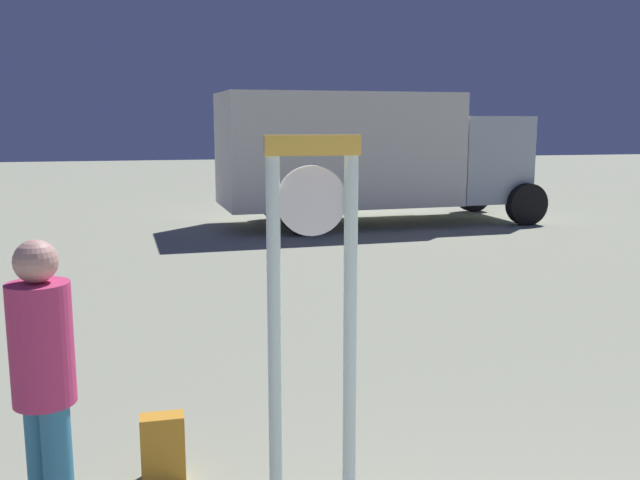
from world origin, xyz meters
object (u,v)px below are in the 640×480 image
object	(u,v)px
standing_clock	(312,304)
person_near_clock	(44,380)
backpack	(163,448)
box_truck_near	(367,152)

from	to	relation	value
standing_clock	person_near_clock	size ratio (longest dim) A/B	1.31
backpack	box_truck_near	bearing A→B (deg)	66.50
person_near_clock	backpack	xyz separation A→B (m)	(0.58, 0.58, -0.71)
backpack	box_truck_near	distance (m)	11.35
box_truck_near	person_near_clock	bearing A→B (deg)	-114.92
person_near_clock	box_truck_near	world-z (taller)	box_truck_near
backpack	box_truck_near	world-z (taller)	box_truck_near
standing_clock	person_near_clock	bearing A→B (deg)	168.24
standing_clock	box_truck_near	bearing A→B (deg)	71.60
standing_clock	box_truck_near	size ratio (longest dim) A/B	0.31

